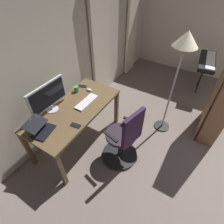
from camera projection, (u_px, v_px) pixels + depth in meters
name	position (u px, v px, depth m)	size (l,w,h in m)	color
back_room_partition	(85.00, 41.00, 3.00)	(5.11, 0.10, 2.64)	beige
curtain_left_panel	(132.00, 27.00, 4.12)	(0.45, 0.06, 2.30)	beige
curtain_right_panel	(100.00, 45.00, 3.27)	(0.53, 0.06, 2.30)	beige
desk	(75.00, 113.00, 2.61)	(1.52, 0.74, 0.75)	brown
office_chair	(124.00, 139.00, 2.45)	(0.56, 0.56, 1.07)	black
computer_monitor	(48.00, 96.00, 2.36)	(0.62, 0.18, 0.44)	#B7BCC1
computer_keyboard	(87.00, 102.00, 2.64)	(0.42, 0.14, 0.02)	silver
laptop	(40.00, 129.00, 2.18)	(0.34, 0.35, 0.15)	black
computer_mouse	(89.00, 90.00, 2.86)	(0.06, 0.10, 0.04)	#B7BCC1
cell_phone_face_up	(76.00, 125.00, 2.29)	(0.07, 0.14, 0.01)	black
cell_phone_by_monitor	(82.00, 86.00, 2.97)	(0.07, 0.14, 0.01)	black
mug_tea	(76.00, 89.00, 2.82)	(0.12, 0.08, 0.10)	#3D9951
piano_keyboard	(207.00, 62.00, 3.72)	(1.05, 0.43, 0.78)	black
floor_lamp	(183.00, 51.00, 2.28)	(0.33, 0.33, 1.75)	black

